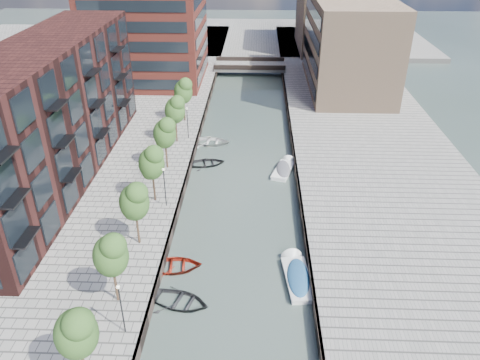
# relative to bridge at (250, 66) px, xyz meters

# --- Properties ---
(water) EXTENTS (300.00, 300.00, 0.00)m
(water) POSITION_rel_bridge_xyz_m (0.00, -32.00, -1.39)
(water) COLOR #38473F
(water) RESTS_ON ground
(quay_right) EXTENTS (20.00, 140.00, 1.00)m
(quay_right) POSITION_rel_bridge_xyz_m (16.00, -32.00, -0.89)
(quay_right) COLOR gray
(quay_right) RESTS_ON ground
(quay_wall_left) EXTENTS (0.25, 140.00, 1.00)m
(quay_wall_left) POSITION_rel_bridge_xyz_m (-6.10, -32.00, -0.89)
(quay_wall_left) COLOR #332823
(quay_wall_left) RESTS_ON ground
(quay_wall_right) EXTENTS (0.25, 140.00, 1.00)m
(quay_wall_right) POSITION_rel_bridge_xyz_m (6.10, -32.00, -0.89)
(quay_wall_right) COLOR #332823
(quay_wall_right) RESTS_ON ground
(far_closure) EXTENTS (80.00, 40.00, 1.00)m
(far_closure) POSITION_rel_bridge_xyz_m (0.00, 28.00, -0.89)
(far_closure) COLOR gray
(far_closure) RESTS_ON ground
(apartment_block) EXTENTS (8.00, 38.00, 14.00)m
(apartment_block) POSITION_rel_bridge_xyz_m (-20.00, -42.00, 6.61)
(apartment_block) COLOR black
(apartment_block) RESTS_ON quay_left
(tan_block_near) EXTENTS (12.00, 25.00, 14.00)m
(tan_block_near) POSITION_rel_bridge_xyz_m (16.00, -10.00, 6.61)
(tan_block_near) COLOR #98785D
(tan_block_near) RESTS_ON quay_right
(tan_block_far) EXTENTS (12.00, 20.00, 16.00)m
(tan_block_far) POSITION_rel_bridge_xyz_m (16.00, 16.00, 7.61)
(tan_block_far) COLOR #98785D
(tan_block_far) RESTS_ON quay_right
(bridge) EXTENTS (13.00, 6.00, 1.30)m
(bridge) POSITION_rel_bridge_xyz_m (0.00, 0.00, 0.00)
(bridge) COLOR gray
(bridge) RESTS_ON ground
(tree_0) EXTENTS (2.50, 2.50, 5.95)m
(tree_0) POSITION_rel_bridge_xyz_m (-8.50, -68.00, 3.92)
(tree_0) COLOR #382619
(tree_0) RESTS_ON quay_left
(tree_1) EXTENTS (2.50, 2.50, 5.95)m
(tree_1) POSITION_rel_bridge_xyz_m (-8.50, -61.00, 3.92)
(tree_1) COLOR #382619
(tree_1) RESTS_ON quay_left
(tree_2) EXTENTS (2.50, 2.50, 5.95)m
(tree_2) POSITION_rel_bridge_xyz_m (-8.50, -54.00, 3.92)
(tree_2) COLOR #382619
(tree_2) RESTS_ON quay_left
(tree_3) EXTENTS (2.50, 2.50, 5.95)m
(tree_3) POSITION_rel_bridge_xyz_m (-8.50, -47.00, 3.92)
(tree_3) COLOR #382619
(tree_3) RESTS_ON quay_left
(tree_4) EXTENTS (2.50, 2.50, 5.95)m
(tree_4) POSITION_rel_bridge_xyz_m (-8.50, -40.00, 3.92)
(tree_4) COLOR #382619
(tree_4) RESTS_ON quay_left
(tree_5) EXTENTS (2.50, 2.50, 5.95)m
(tree_5) POSITION_rel_bridge_xyz_m (-8.50, -33.00, 3.92)
(tree_5) COLOR #382619
(tree_5) RESTS_ON quay_left
(tree_6) EXTENTS (2.50, 2.50, 5.95)m
(tree_6) POSITION_rel_bridge_xyz_m (-8.50, -26.00, 3.92)
(tree_6) COLOR #382619
(tree_6) RESTS_ON quay_left
(lamp_0) EXTENTS (0.24, 0.24, 4.12)m
(lamp_0) POSITION_rel_bridge_xyz_m (-7.20, -64.00, 2.12)
(lamp_0) COLOR black
(lamp_0) RESTS_ON quay_left
(lamp_1) EXTENTS (0.24, 0.24, 4.12)m
(lamp_1) POSITION_rel_bridge_xyz_m (-7.20, -48.00, 2.12)
(lamp_1) COLOR black
(lamp_1) RESTS_ON quay_left
(lamp_2) EXTENTS (0.24, 0.24, 4.12)m
(lamp_2) POSITION_rel_bridge_xyz_m (-7.20, -32.00, 2.12)
(lamp_2) COLOR black
(lamp_2) RESTS_ON quay_left
(sloop_0) EXTENTS (5.28, 4.37, 0.95)m
(sloop_0) POSITION_rel_bridge_xyz_m (-4.03, -60.24, -1.39)
(sloop_0) COLOR #232325
(sloop_0) RESTS_ON ground
(sloop_2) EXTENTS (5.03, 3.83, 0.97)m
(sloop_2) POSITION_rel_bridge_xyz_m (-5.15, -56.18, -1.39)
(sloop_2) COLOR maroon
(sloop_2) RESTS_ON ground
(sloop_3) EXTENTS (5.38, 3.99, 1.07)m
(sloop_3) POSITION_rel_bridge_xyz_m (-4.49, -31.48, -1.39)
(sloop_3) COLOR silver
(sloop_3) RESTS_ON ground
(sloop_4) EXTENTS (4.86, 3.97, 0.88)m
(sloop_4) POSITION_rel_bridge_xyz_m (-4.27, -37.33, -1.39)
(sloop_4) COLOR black
(sloop_4) RESTS_ON ground
(motorboat_3) EXTENTS (2.59, 5.85, 1.89)m
(motorboat_3) POSITION_rel_bridge_xyz_m (5.02, -56.92, -1.16)
(motorboat_3) COLOR silver
(motorboat_3) RESTS_ON ground
(motorboat_4) EXTENTS (3.12, 5.33, 1.68)m
(motorboat_4) POSITION_rel_bridge_xyz_m (4.81, -38.40, -1.19)
(motorboat_4) COLOR white
(motorboat_4) RESTS_ON ground
(car) EXTENTS (1.44, 3.57, 1.21)m
(car) POSITION_rel_bridge_xyz_m (11.67, -11.45, 0.22)
(car) COLOR gray
(car) RESTS_ON quay_right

